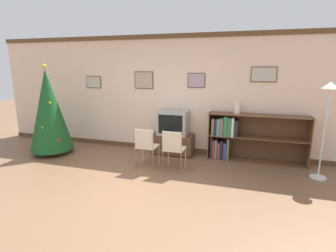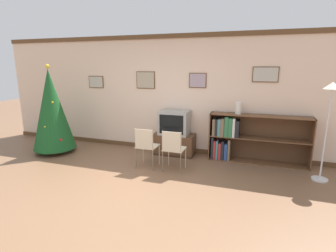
{
  "view_description": "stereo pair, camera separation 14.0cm",
  "coord_description": "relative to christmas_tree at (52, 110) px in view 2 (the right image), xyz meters",
  "views": [
    {
      "loc": [
        1.8,
        -3.26,
        2.02
      ],
      "look_at": [
        0.37,
        1.42,
        0.88
      ],
      "focal_mm": 28.0,
      "sensor_mm": 36.0,
      "label": 1
    },
    {
      "loc": [
        1.93,
        -3.22,
        2.02
      ],
      "look_at": [
        0.37,
        1.42,
        0.88
      ],
      "focal_mm": 28.0,
      "sensor_mm": 36.0,
      "label": 2
    }
  ],
  "objects": [
    {
      "name": "ground_plane",
      "position": [
        2.52,
        -1.58,
        -1.02
      ],
      "size": [
        24.0,
        24.0,
        0.0
      ],
      "primitive_type": "plane",
      "color": "brown"
    },
    {
      "name": "wall_back",
      "position": [
        2.52,
        1.04,
        0.34
      ],
      "size": [
        9.12,
        0.11,
        2.7
      ],
      "color": "beige",
      "rests_on": "ground_plane"
    },
    {
      "name": "christmas_tree",
      "position": [
        0.0,
        0.0,
        0.0
      ],
      "size": [
        0.95,
        0.95,
        2.04
      ],
      "color": "maroon",
      "rests_on": "ground_plane"
    },
    {
      "name": "tv_console",
      "position": [
        2.73,
        0.74,
        -0.77
      ],
      "size": [
        0.94,
        0.46,
        0.48
      ],
      "color": "#412A1A",
      "rests_on": "ground_plane"
    },
    {
      "name": "television",
      "position": [
        2.73,
        0.74,
        -0.26
      ],
      "size": [
        0.66,
        0.45,
        0.54
      ],
      "color": "#9E9E99",
      "rests_on": "tv_console"
    },
    {
      "name": "folding_chair_left",
      "position": [
        2.45,
        -0.23,
        -0.54
      ],
      "size": [
        0.4,
        0.4,
        0.82
      ],
      "color": "beige",
      "rests_on": "ground_plane"
    },
    {
      "name": "folding_chair_right",
      "position": [
        3.01,
        -0.23,
        -0.54
      ],
      "size": [
        0.4,
        0.4,
        0.82
      ],
      "color": "beige",
      "rests_on": "ground_plane"
    },
    {
      "name": "bookshelf",
      "position": [
        4.19,
        0.8,
        -0.5
      ],
      "size": [
        2.02,
        0.36,
        1.02
      ],
      "color": "brown",
      "rests_on": "ground_plane"
    },
    {
      "name": "vase",
      "position": [
        4.12,
        0.8,
        0.13
      ],
      "size": [
        0.13,
        0.13,
        0.26
      ],
      "color": "silver",
      "rests_on": "bookshelf"
    },
    {
      "name": "standing_lamp",
      "position": [
        5.64,
        0.24,
        0.33
      ],
      "size": [
        0.28,
        0.28,
        1.75
      ],
      "color": "silver",
      "rests_on": "ground_plane"
    }
  ]
}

